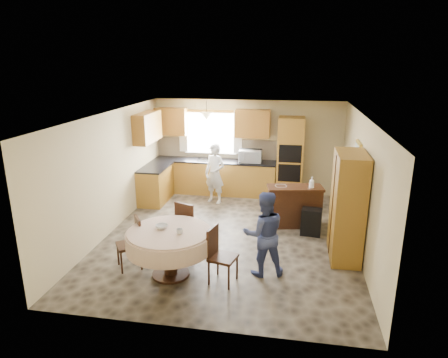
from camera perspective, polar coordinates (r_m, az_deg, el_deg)
The scene contains 36 objects.
floor at distance 8.33m, azimuth 0.75°, elevation -8.17°, with size 5.00×6.00×0.01m, color brown.
ceiling at distance 7.63m, azimuth 0.83°, elevation 9.13°, with size 5.00×6.00×0.01m, color white.
wall_back at distance 10.77m, azimuth 3.34°, elevation 4.60°, with size 5.00×0.02×2.50m, color tan.
wall_front at distance 5.14m, azimuth -4.61°, elevation -9.37°, with size 5.00×0.02×2.50m, color tan.
wall_left at distance 8.63m, azimuth -15.83°, elevation 0.91°, with size 0.02×6.00×2.50m, color tan.
wall_right at distance 7.91m, azimuth 18.98°, elevation -0.81°, with size 0.02×6.00×2.50m, color tan.
window at distance 10.84m, azimuth -1.93°, elevation 6.58°, with size 1.40×0.03×1.10m, color white.
curtain_left at distance 10.96m, azimuth -5.86°, elevation 6.88°, with size 0.22×0.02×1.15m, color white.
curtain_right at distance 10.66m, azimuth 1.99°, elevation 6.67°, with size 0.22×0.02×1.15m, color white.
base_cab_back at distance 10.81m, azimuth -1.40°, elevation 0.23°, with size 3.30×0.60×0.88m, color #C28A33.
counter_back at distance 10.69m, azimuth -1.41°, elevation 2.60°, with size 3.30×0.64×0.04m, color black.
base_cab_left at distance 10.33m, azimuth -9.74°, elevation -0.80°, with size 0.60×1.20×0.88m, color #C28A33.
counter_left at distance 10.21m, azimuth -9.87°, elevation 1.67°, with size 0.64×1.20×0.04m, color black.
backsplash at distance 10.90m, azimuth -1.13°, elevation 4.39°, with size 3.30×0.02×0.55m, color beige.
wall_cab_left at distance 10.92m, azimuth -7.56°, elevation 8.16°, with size 0.85×0.33×0.72m, color #A17128.
wall_cab_right at distance 10.47m, azimuth 4.12°, elevation 7.91°, with size 0.90×0.33×0.72m, color #A17128.
wall_cab_side at distance 10.04m, azimuth -10.89°, elevation 7.27°, with size 0.33×1.20×0.72m, color #A17128.
oven_tower at distance 10.45m, azimuth 9.41°, elevation 2.94°, with size 0.66×0.62×2.12m, color #C28A33.
oven_upper at distance 10.10m, azimuth 9.43°, elevation 3.57°, with size 0.56×0.01×0.45m, color black.
oven_lower at distance 10.22m, azimuth 9.30°, elevation 0.84°, with size 0.56×0.01×0.45m, color black.
pendant at distance 10.30m, azimuth -2.51°, elevation 8.96°, with size 0.36×0.36×0.18m, color beige.
sideboard at distance 8.83m, azimuth 10.00°, elevation -4.02°, with size 1.18×0.49×0.84m, color #3E1F11.
space_heater at distance 8.50m, azimuth 12.37°, elevation -6.00°, with size 0.41×0.29×0.56m, color black.
cupboard at distance 7.48m, azimuth 17.22°, elevation -3.80°, with size 0.51×1.03×1.97m, color #C28A33.
dining_table at distance 6.72m, azimuth -7.79°, elevation -8.72°, with size 1.43×1.43×0.82m.
chair_left at distance 7.17m, azimuth -12.90°, elevation -8.52°, with size 0.55×0.55×0.91m.
chair_back at distance 7.55m, azimuth -5.15°, elevation -6.41°, with size 0.56×0.56×1.00m.
chair_right at distance 6.55m, azimuth -0.76°, elevation -10.41°, with size 0.49×0.49×0.94m.
framed_picture at distance 8.25m, azimuth 18.58°, elevation 3.52°, with size 0.06×0.55×0.45m.
microwave at distance 10.46m, azimuth 3.78°, elevation 3.28°, with size 0.59×0.40×0.33m, color silver.
person_sink at distance 10.02m, azimuth -1.31°, elevation 0.76°, with size 0.55×0.36×1.51m, color silver.
person_dining at distance 6.71m, azimuth 5.71°, elevation -7.78°, with size 0.71×0.56×1.47m, color #3A457E.
bowl_sideboard at distance 8.68m, azimuth 8.12°, elevation -1.14°, with size 0.24×0.24×0.06m, color #B2B2B2.
bottle_sideboard at distance 8.66m, azimuth 12.42°, elevation -0.63°, with size 0.11×0.11×0.29m, color silver.
cup_table at distance 6.49m, azimuth -6.35°, elevation -7.47°, with size 0.11×0.11×0.09m, color #B2B2B2.
bowl_table at distance 6.74m, azimuth -8.90°, elevation -6.74°, with size 0.20×0.20×0.06m, color #B2B2B2.
Camera 1 is at (1.19, -7.46, 3.51)m, focal length 32.00 mm.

